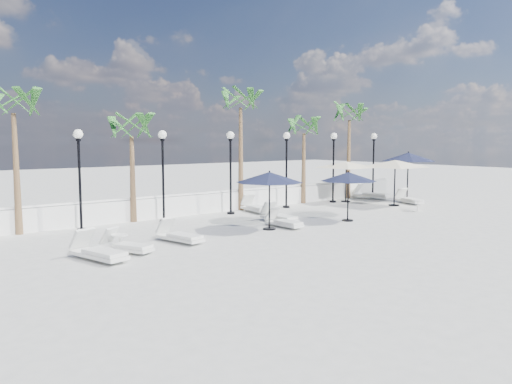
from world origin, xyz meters
TOP-DOWN VIEW (x-y plane):
  - ground at (0.00, 0.00)m, footprint 100.00×100.00m
  - balustrade at (0.00, 7.50)m, footprint 26.00×0.30m
  - lamppost_1 at (-7.00, 6.50)m, footprint 0.36×0.36m
  - lamppost_2 at (-3.50, 6.50)m, footprint 0.36×0.36m
  - lamppost_3 at (0.00, 6.50)m, footprint 0.36×0.36m
  - lamppost_4 at (3.50, 6.50)m, footprint 0.36×0.36m
  - lamppost_5 at (7.00, 6.50)m, footprint 0.36×0.36m
  - lamppost_6 at (10.50, 6.50)m, footprint 0.36×0.36m
  - palm_0 at (-9.00, 7.30)m, footprint 2.60×2.60m
  - palm_1 at (-4.50, 7.30)m, footprint 2.60×2.60m
  - palm_2 at (1.20, 7.30)m, footprint 2.60×2.60m
  - palm_3 at (5.50, 7.30)m, footprint 2.60×2.60m
  - palm_4 at (9.20, 7.30)m, footprint 2.60×2.60m
  - lounger_0 at (-7.23, 2.02)m, footprint 1.24×1.83m
  - lounger_1 at (-5.17, 2.35)m, footprint 0.96×1.95m
  - lounger_2 at (-8.27, 1.60)m, footprint 1.12×2.12m
  - lounger_3 at (-0.47, 2.30)m, footprint 0.61×1.75m
  - lounger_4 at (1.25, 6.22)m, footprint 0.96×2.04m
  - lounger_5 at (0.25, 3.39)m, footprint 0.75×1.97m
  - lounger_6 at (9.82, 3.53)m, footprint 1.19×1.98m
  - lounger_7 at (9.96, 6.22)m, footprint 1.21×2.20m
  - side_table_1 at (-7.28, 2.38)m, footprint 0.53×0.53m
  - side_table_2 at (7.47, 1.45)m, footprint 0.57×0.57m
  - parasol_navy_left at (-1.24, 2.28)m, footprint 2.59×2.59m
  - parasol_navy_mid at (2.70, 1.74)m, footprint 2.39×2.39m
  - parasol_navy_right at (11.65, 4.89)m, footprint 3.10×3.10m
  - parasol_cream_sq_a at (7.72, 6.20)m, footprint 4.93×4.93m
  - parasol_cream_sq_b at (8.44, 3.50)m, footprint 5.16×5.16m

SIDE VIEW (x-z plane):
  - ground at x=0.00m, z-range 0.00..0.00m
  - lounger_3 at x=-0.47m, z-range -0.11..0.54m
  - lounger_0 at x=-7.23m, z-range -0.11..0.55m
  - lounger_1 at x=-5.17m, z-range -0.12..0.59m
  - lounger_6 at x=9.82m, z-range -0.12..0.59m
  - lounger_5 at x=0.25m, z-range -0.12..0.61m
  - lounger_4 at x=1.25m, z-range -0.12..0.61m
  - lounger_2 at x=-8.27m, z-range -0.12..0.63m
  - lounger_7 at x=9.96m, z-range -0.13..0.66m
  - side_table_1 at x=-7.28m, z-range 0.05..0.57m
  - side_table_2 at x=7.47m, z-range 0.06..0.61m
  - balustrade at x=0.00m, z-range -0.04..0.97m
  - parasol_navy_mid at x=2.70m, z-range 0.81..2.95m
  - parasol_navy_left at x=-1.24m, z-range 0.87..3.15m
  - parasol_cream_sq_a at x=7.72m, z-range 1.03..3.45m
  - parasol_cream_sq_b at x=8.44m, z-range 1.10..3.68m
  - parasol_navy_right at x=11.65m, z-range 1.05..3.83m
  - lamppost_1 at x=-7.00m, z-range 0.57..4.41m
  - lamppost_2 at x=-3.50m, z-range 0.57..4.41m
  - lamppost_3 at x=0.00m, z-range 0.57..4.41m
  - lamppost_4 at x=3.50m, z-range 0.57..4.41m
  - lamppost_5 at x=7.00m, z-range 0.57..4.41m
  - lamppost_6 at x=10.50m, z-range 0.57..4.41m
  - palm_1 at x=-4.50m, z-range 1.40..6.10m
  - palm_3 at x=5.50m, z-range 1.50..6.40m
  - palm_0 at x=-9.00m, z-range 1.78..7.28m
  - palm_4 at x=9.20m, z-range 1.88..7.58m
  - palm_2 at x=1.20m, z-range 2.07..8.17m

